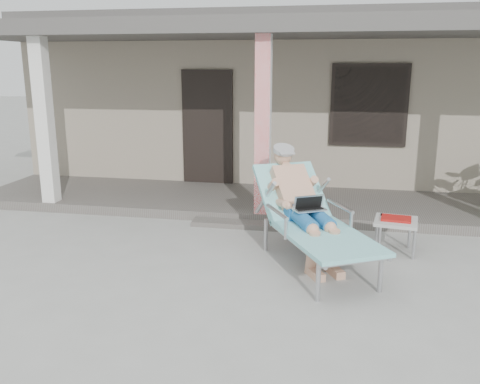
# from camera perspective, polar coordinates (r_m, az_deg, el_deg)

# --- Properties ---
(ground) EXTENTS (60.00, 60.00, 0.00)m
(ground) POSITION_cam_1_polar(r_m,az_deg,el_deg) (5.81, -0.60, -9.61)
(ground) COLOR #9E9E99
(ground) RESTS_ON ground
(house) EXTENTS (10.40, 5.40, 3.30)m
(house) POSITION_cam_1_polar(r_m,az_deg,el_deg) (11.78, 5.66, 10.78)
(house) COLOR gray
(house) RESTS_ON ground
(porch_deck) EXTENTS (10.00, 2.00, 0.15)m
(porch_deck) POSITION_cam_1_polar(r_m,az_deg,el_deg) (8.59, 3.30, -1.19)
(porch_deck) COLOR #605B56
(porch_deck) RESTS_ON ground
(porch_overhang) EXTENTS (10.00, 2.30, 2.85)m
(porch_overhang) POSITION_cam_1_polar(r_m,az_deg,el_deg) (8.24, 3.53, 17.23)
(porch_overhang) COLOR silver
(porch_overhang) RESTS_ON porch_deck
(porch_step) EXTENTS (2.00, 0.30, 0.07)m
(porch_step) POSITION_cam_1_polar(r_m,az_deg,el_deg) (7.50, 2.16, -3.75)
(porch_step) COLOR #605B56
(porch_step) RESTS_ON ground
(lounger) EXTENTS (1.72, 2.25, 1.43)m
(lounger) POSITION_cam_1_polar(r_m,az_deg,el_deg) (6.12, 7.58, 0.17)
(lounger) COLOR #B7B7BC
(lounger) RESTS_ON ground
(side_table) EXTENTS (0.59, 0.59, 0.47)m
(side_table) POSITION_cam_1_polar(r_m,az_deg,el_deg) (6.73, 17.10, -3.34)
(side_table) COLOR #ADADA8
(side_table) RESTS_ON ground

